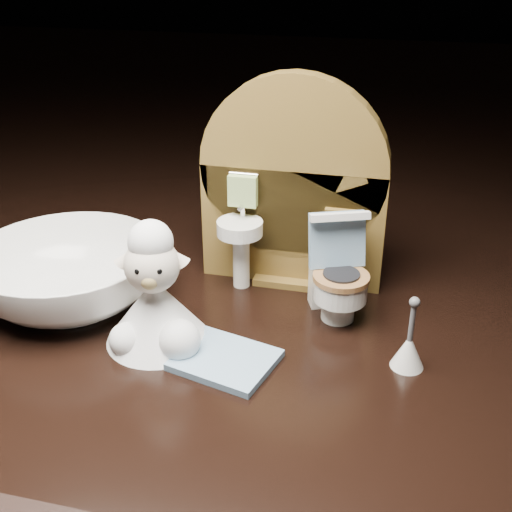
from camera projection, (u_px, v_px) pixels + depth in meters
The scene contains 6 objects.
backdrop_panel at pixel (292, 196), 0.44m from camera, with size 0.13×0.05×0.15m.
toy_toilet at pixel (337, 278), 0.42m from camera, with size 0.04×0.05×0.07m.
bath_mat at pixel (225, 360), 0.38m from camera, with size 0.06×0.05×0.00m, color #7BA0BE.
toilet_brush at pixel (409, 349), 0.37m from camera, with size 0.02×0.02×0.05m.
plush_lamb at pixel (156, 302), 0.39m from camera, with size 0.06×0.06×0.08m.
ceramic_bowl at pixel (69, 275), 0.44m from camera, with size 0.13×0.13×0.04m, color white.
Camera 1 is at (0.07, -0.35, 0.23)m, focal length 45.00 mm.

